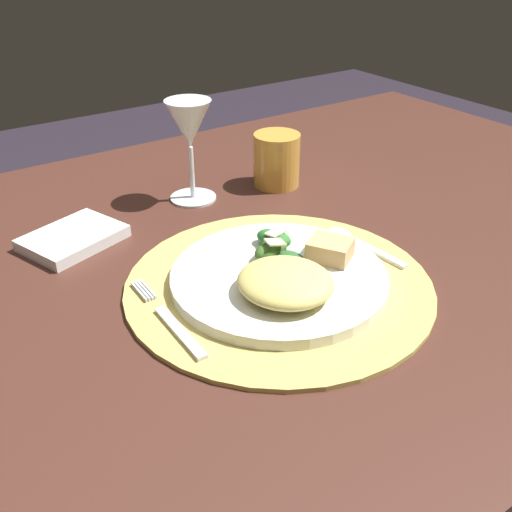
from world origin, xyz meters
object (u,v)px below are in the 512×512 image
at_px(dining_table, 273,322).
at_px(wine_glass, 189,129).
at_px(fork, 170,321).
at_px(napkin, 73,238).
at_px(dinner_plate, 279,278).
at_px(amber_tumbler, 277,160).
at_px(spoon, 353,240).

distance_m(dining_table, wine_glass, 0.33).
bearing_deg(fork, napkin, 95.10).
bearing_deg(dining_table, napkin, 150.04).
distance_m(dining_table, dinner_plate, 0.21).
relative_size(fork, amber_tumbler, 1.94).
xyz_separation_m(dinner_plate, wine_glass, (0.04, 0.29, 0.10)).
xyz_separation_m(napkin, wine_glass, (0.21, 0.04, 0.11)).
distance_m(napkin, amber_tumbler, 0.36).
relative_size(spoon, wine_glass, 0.86).
relative_size(fork, napkin, 1.34).
bearing_deg(amber_tumbler, spoon, -99.19).
bearing_deg(spoon, amber_tumbler, 80.81).
xyz_separation_m(dining_table, amber_tumbler, (0.11, 0.15, 0.20)).
relative_size(napkin, wine_glass, 0.80).
height_order(fork, wine_glass, wine_glass).
xyz_separation_m(fork, wine_glass, (0.19, 0.29, 0.11)).
xyz_separation_m(spoon, amber_tumbler, (0.04, 0.23, 0.04)).
distance_m(dining_table, amber_tumbler, 0.27).
bearing_deg(dinner_plate, napkin, 124.25).
bearing_deg(napkin, dining_table, -29.96).
relative_size(dinner_plate, fork, 1.55).
distance_m(fork, amber_tumbler, 0.42).
bearing_deg(amber_tumbler, napkin, -178.86).
xyz_separation_m(fork, amber_tumbler, (0.34, 0.26, 0.04)).
relative_size(fork, wine_glass, 1.07).
distance_m(dining_table, fork, 0.30).
relative_size(spoon, napkin, 1.08).
xyz_separation_m(wine_glass, amber_tumbler, (0.15, -0.03, -0.07)).
distance_m(dinner_plate, fork, 0.15).
bearing_deg(fork, dinner_plate, -0.92).
bearing_deg(fork, amber_tumbler, 37.47).
height_order(fork, spoon, spoon).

